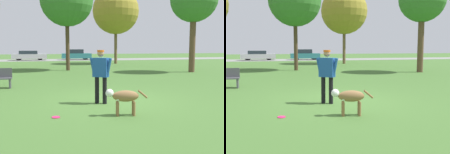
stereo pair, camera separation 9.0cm
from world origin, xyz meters
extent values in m
plane|color=#426B2D|center=(0.00, 0.00, 0.00)|extent=(120.00, 120.00, 0.00)
cube|color=gray|center=(0.00, 28.40, 0.01)|extent=(120.00, 6.00, 0.01)
cylinder|color=black|center=(-0.35, -0.36, 0.41)|extent=(0.18, 0.18, 0.82)
cylinder|color=black|center=(-0.56, -0.21, 0.41)|extent=(0.18, 0.18, 0.82)
cube|color=#1E4C93|center=(-0.46, -0.28, 1.11)|extent=(0.51, 0.45, 0.58)
cylinder|color=#1E4C93|center=(-0.25, -0.43, 1.11)|extent=(0.22, 0.20, 0.59)
cylinder|color=#1E4C93|center=(-0.67, -0.13, 1.11)|extent=(0.22, 0.20, 0.59)
sphere|color=#A87A5B|center=(-0.46, -0.28, 1.54)|extent=(0.29, 0.29, 0.21)
cylinder|color=#D15B19|center=(-0.46, -0.28, 1.61)|extent=(0.30, 0.30, 0.06)
ellipsoid|color=olive|center=(-0.14, -1.83, 0.50)|extent=(0.71, 0.40, 0.29)
ellipsoid|color=white|center=(-0.32, -1.80, 0.45)|extent=(0.19, 0.23, 0.16)
sphere|color=white|center=(-0.54, -1.76, 0.58)|extent=(0.24, 0.24, 0.20)
cylinder|color=olive|center=(-0.36, -1.88, 0.18)|extent=(0.08, 0.08, 0.36)
cylinder|color=olive|center=(-0.33, -1.72, 0.18)|extent=(0.08, 0.08, 0.36)
cylinder|color=olive|center=(0.05, -1.95, 0.18)|extent=(0.08, 0.08, 0.36)
cylinder|color=olive|center=(0.07, -1.79, 0.18)|extent=(0.08, 0.08, 0.36)
cylinder|color=olive|center=(0.29, -1.91, 0.54)|extent=(0.26, 0.09, 0.23)
cylinder|color=#E52366|center=(-1.87, -1.61, 0.01)|extent=(0.20, 0.20, 0.02)
torus|color=#E52366|center=(-1.87, -1.61, 0.01)|extent=(0.21, 0.21, 0.02)
cylinder|color=brown|center=(7.81, 8.27, 1.91)|extent=(0.41, 0.41, 3.82)
cylinder|color=#4C3826|center=(-0.46, 11.72, 1.86)|extent=(0.29, 0.29, 3.72)
sphere|color=#38752D|center=(-0.46, 11.72, 5.17)|extent=(3.88, 3.88, 3.88)
cylinder|color=brown|center=(5.09, 18.63, 1.83)|extent=(0.31, 0.31, 3.67)
sphere|color=olive|center=(5.09, 18.63, 5.47)|extent=(4.80, 4.80, 4.80)
cube|color=#B7B7BC|center=(-4.13, 28.56, 0.53)|extent=(4.48, 1.89, 0.60)
cube|color=#232D38|center=(-4.27, 28.56, 1.05)|extent=(2.34, 1.60, 0.44)
cylinder|color=black|center=(-2.81, 29.37, 0.33)|extent=(0.66, 0.21, 0.66)
cylinder|color=black|center=(-2.79, 27.78, 0.33)|extent=(0.66, 0.21, 0.66)
cylinder|color=black|center=(-5.48, 29.33, 0.33)|extent=(0.66, 0.21, 0.66)
cylinder|color=black|center=(-5.46, 27.75, 0.33)|extent=(0.66, 0.21, 0.66)
cube|color=teal|center=(2.07, 28.30, 0.55)|extent=(4.04, 1.81, 0.67)
cube|color=#232D38|center=(1.95, 28.30, 1.17)|extent=(2.11, 1.53, 0.55)
cylinder|color=black|center=(3.28, 29.02, 0.31)|extent=(0.62, 0.21, 0.62)
cylinder|color=black|center=(3.25, 27.53, 0.31)|extent=(0.62, 0.21, 0.62)
cylinder|color=black|center=(0.89, 29.07, 0.31)|extent=(0.62, 0.21, 0.62)
cylinder|color=black|center=(0.85, 27.58, 0.31)|extent=(0.62, 0.21, 0.62)
cube|color=#47474C|center=(-3.56, 3.65, 0.20)|extent=(0.07, 0.36, 0.39)
camera|label=1|loc=(-2.07, -8.05, 1.72)|focal=42.00mm
camera|label=2|loc=(-1.99, -8.07, 1.72)|focal=42.00mm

